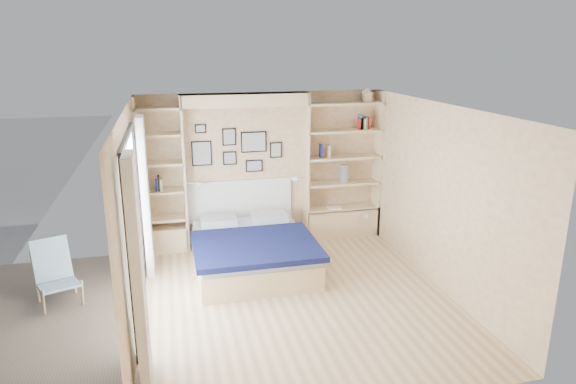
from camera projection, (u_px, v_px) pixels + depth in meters
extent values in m
plane|color=#D2B282|center=(296.00, 297.00, 6.81)|extent=(4.50, 4.50, 0.00)
plane|color=#E2C089|center=(263.00, 168.00, 8.56)|extent=(4.00, 0.00, 4.00)
plane|color=#E2C089|center=(362.00, 287.00, 4.36)|extent=(4.00, 0.00, 4.00)
plane|color=#E2C089|center=(131.00, 220.00, 6.01)|extent=(0.00, 4.50, 4.50)
plane|color=#E2C089|center=(440.00, 197.00, 6.91)|extent=(0.00, 4.50, 4.50)
plane|color=white|center=(297.00, 108.00, 6.11)|extent=(4.50, 4.50, 0.00)
cube|color=beige|center=(184.00, 175.00, 8.11)|extent=(0.04, 0.35, 2.50)
cube|color=beige|center=(306.00, 168.00, 8.56)|extent=(0.04, 0.35, 2.50)
cube|color=beige|center=(245.00, 100.00, 8.01)|extent=(2.00, 0.35, 0.20)
cube|color=beige|center=(377.00, 164.00, 8.84)|extent=(0.04, 0.35, 2.50)
cube|color=beige|center=(140.00, 177.00, 7.96)|extent=(0.04, 0.35, 2.50)
cube|color=beige|center=(341.00, 222.00, 8.98)|extent=(1.30, 0.35, 0.50)
cube|color=beige|center=(166.00, 239.00, 8.32)|extent=(0.70, 0.35, 0.40)
cube|color=black|center=(126.00, 137.00, 5.75)|extent=(0.04, 2.08, 0.06)
cube|color=black|center=(142.00, 313.00, 6.36)|extent=(0.04, 2.08, 0.06)
cube|color=black|center=(130.00, 267.00, 5.11)|extent=(0.04, 0.06, 2.20)
cube|color=black|center=(138.00, 206.00, 7.01)|extent=(0.04, 0.06, 2.20)
cube|color=silver|center=(134.00, 230.00, 6.05)|extent=(0.01, 2.00, 2.20)
cube|color=white|center=(138.00, 273.00, 4.85)|extent=(0.10, 0.45, 2.30)
cube|color=white|center=(145.00, 197.00, 7.28)|extent=(0.10, 0.45, 2.30)
cube|color=beige|center=(342.00, 208.00, 8.91)|extent=(1.30, 0.35, 0.04)
cube|color=beige|center=(342.00, 183.00, 8.78)|extent=(1.30, 0.35, 0.04)
cube|color=beige|center=(343.00, 157.00, 8.66)|extent=(1.30, 0.35, 0.04)
cube|color=beige|center=(344.00, 131.00, 8.54)|extent=(1.30, 0.35, 0.04)
cube|color=beige|center=(345.00, 104.00, 8.41)|extent=(1.30, 0.35, 0.04)
cube|color=beige|center=(164.00, 218.00, 8.22)|extent=(0.70, 0.35, 0.04)
cube|color=beige|center=(163.00, 191.00, 8.10)|extent=(0.70, 0.35, 0.04)
cube|color=beige|center=(161.00, 164.00, 7.98)|extent=(0.70, 0.35, 0.04)
cube|color=beige|center=(159.00, 135.00, 7.85)|extent=(0.70, 0.35, 0.04)
cube|color=beige|center=(157.00, 109.00, 7.74)|extent=(0.70, 0.35, 0.04)
cube|color=beige|center=(252.00, 256.00, 7.69)|extent=(1.65, 2.07, 0.36)
cube|color=#B0B7C0|center=(252.00, 242.00, 7.62)|extent=(1.61, 2.03, 0.10)
cube|color=#0D1139|center=(256.00, 246.00, 7.28)|extent=(1.75, 1.45, 0.08)
cube|color=#B0B7C0|center=(218.00, 221.00, 8.19)|extent=(0.57, 0.41, 0.12)
cube|color=#B0B7C0|center=(269.00, 217.00, 8.37)|extent=(0.57, 0.41, 0.12)
cube|color=white|center=(240.00, 200.00, 8.59)|extent=(1.75, 0.04, 0.70)
cube|color=black|center=(202.00, 153.00, 8.23)|extent=(0.32, 0.02, 0.40)
cube|color=gray|center=(202.00, 154.00, 8.22)|extent=(0.28, 0.01, 0.36)
cube|color=black|center=(229.00, 137.00, 8.26)|extent=(0.22, 0.02, 0.28)
cube|color=gray|center=(229.00, 137.00, 8.25)|extent=(0.18, 0.01, 0.24)
cube|color=black|center=(230.00, 158.00, 8.36)|extent=(0.22, 0.02, 0.22)
cube|color=gray|center=(230.00, 158.00, 8.35)|extent=(0.18, 0.01, 0.18)
cube|color=black|center=(254.00, 142.00, 8.38)|extent=(0.42, 0.02, 0.34)
cube|color=gray|center=(254.00, 142.00, 8.37)|extent=(0.38, 0.01, 0.30)
cube|color=black|center=(254.00, 166.00, 8.49)|extent=(0.28, 0.02, 0.20)
cube|color=gray|center=(254.00, 166.00, 8.48)|extent=(0.24, 0.01, 0.16)
cube|color=black|center=(276.00, 150.00, 8.51)|extent=(0.20, 0.02, 0.26)
cube|color=gray|center=(276.00, 150.00, 8.50)|extent=(0.16, 0.01, 0.22)
cube|color=black|center=(201.00, 129.00, 8.12)|extent=(0.18, 0.02, 0.14)
cube|color=gray|center=(201.00, 129.00, 8.11)|extent=(0.14, 0.01, 0.10)
cylinder|color=silver|center=(194.00, 183.00, 8.11)|extent=(0.20, 0.02, 0.02)
cone|color=white|center=(200.00, 184.00, 8.13)|extent=(0.13, 0.12, 0.15)
cylinder|color=silver|center=(299.00, 177.00, 8.49)|extent=(0.20, 0.02, 0.02)
cone|color=white|center=(293.00, 179.00, 8.47)|extent=(0.13, 0.12, 0.15)
cube|color=#A51E1E|center=(322.00, 152.00, 8.54)|extent=(0.02, 0.15, 0.16)
cube|color=navy|center=(321.00, 151.00, 8.53)|extent=(0.03, 0.15, 0.22)
cube|color=#BFB28C|center=(328.00, 151.00, 8.56)|extent=(0.04, 0.15, 0.20)
cube|color=#A51E1E|center=(359.00, 124.00, 8.56)|extent=(0.02, 0.15, 0.17)
cube|color=navy|center=(360.00, 122.00, 8.55)|extent=(0.03, 0.15, 0.25)
cube|color=black|center=(360.00, 123.00, 8.56)|extent=(0.03, 0.15, 0.20)
cube|color=#BFB28C|center=(364.00, 124.00, 8.58)|extent=(0.04, 0.15, 0.18)
cube|color=#26593F|center=(365.00, 123.00, 8.58)|extent=(0.03, 0.15, 0.20)
cube|color=#A51E1E|center=(368.00, 123.00, 8.59)|extent=(0.03, 0.15, 0.20)
cube|color=navy|center=(156.00, 185.00, 8.05)|extent=(0.02, 0.15, 0.18)
cube|color=black|center=(159.00, 183.00, 8.05)|extent=(0.03, 0.15, 0.24)
cube|color=beige|center=(161.00, 184.00, 8.06)|extent=(0.03, 0.15, 0.20)
cube|color=beige|center=(367.00, 97.00, 8.46)|extent=(0.13, 0.13, 0.15)
cone|color=beige|center=(367.00, 90.00, 8.43)|extent=(0.20, 0.20, 0.08)
cube|color=slate|center=(344.00, 173.00, 8.74)|extent=(0.12, 0.12, 0.30)
cube|color=white|center=(334.00, 208.00, 8.81)|extent=(0.22, 0.16, 0.03)
cylinder|color=tan|center=(44.00, 303.00, 6.25)|extent=(0.07, 0.14, 0.40)
cylinder|color=tan|center=(82.00, 293.00, 6.49)|extent=(0.07, 0.14, 0.40)
cylinder|color=tan|center=(35.00, 278.00, 6.67)|extent=(0.14, 0.32, 0.66)
cylinder|color=tan|center=(72.00, 270.00, 6.91)|extent=(0.14, 0.32, 0.66)
cube|color=teal|center=(59.00, 286.00, 6.51)|extent=(0.63, 0.68, 0.15)
cube|color=teal|center=(51.00, 259.00, 6.76)|extent=(0.51, 0.37, 0.54)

